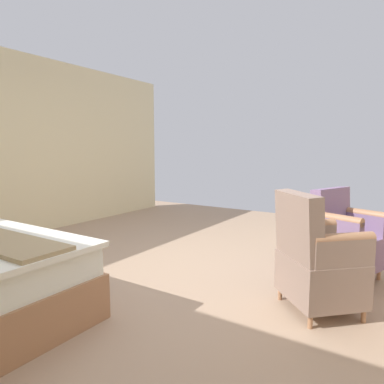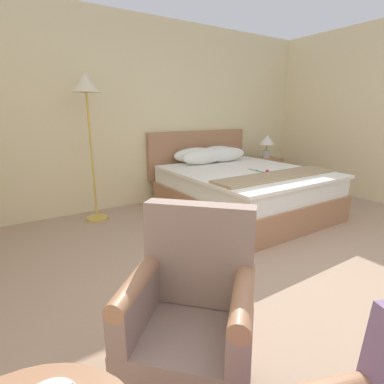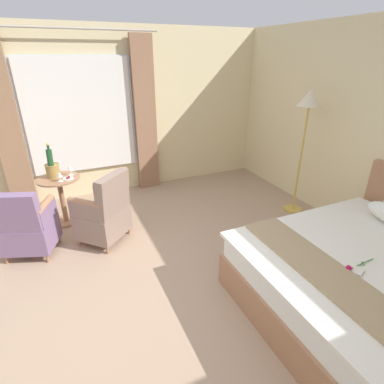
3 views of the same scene
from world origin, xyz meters
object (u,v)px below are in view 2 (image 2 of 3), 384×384
object	(u,v)px
nightstand	(265,173)
armchair_by_window	(191,326)
bedside_lamp	(267,142)
floor_lamp_brass	(87,99)
bed	(239,187)

from	to	relation	value
nightstand	armchair_by_window	world-z (taller)	armchair_by_window
bedside_lamp	armchair_by_window	xyz separation A→B (m)	(-3.43, -2.81, -0.45)
bedside_lamp	floor_lamp_brass	distance (m)	3.17
nightstand	bedside_lamp	distance (m)	0.57
bedside_lamp	armchair_by_window	size ratio (longest dim) A/B	0.43
nightstand	floor_lamp_brass	bearing A→B (deg)	179.21
bed	floor_lamp_brass	world-z (taller)	floor_lamp_brass
floor_lamp_brass	armchair_by_window	world-z (taller)	floor_lamp_brass
nightstand	bed	bearing A→B (deg)	-151.47
armchair_by_window	bed	bearing A→B (deg)	44.25
bed	nightstand	bearing A→B (deg)	28.53
bedside_lamp	floor_lamp_brass	xyz separation A→B (m)	(-3.10, 0.04, 0.69)
nightstand	floor_lamp_brass	distance (m)	3.35
nightstand	bedside_lamp	world-z (taller)	bedside_lamp
nightstand	armchair_by_window	bearing A→B (deg)	-140.69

